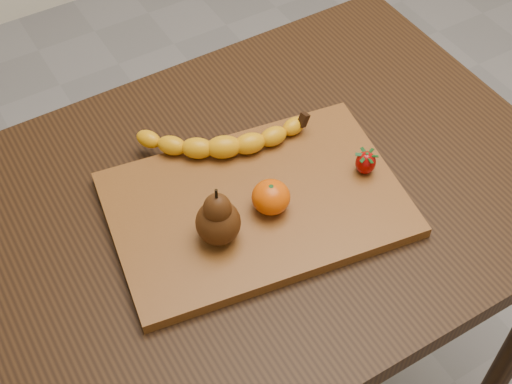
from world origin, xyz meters
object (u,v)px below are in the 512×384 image
table (256,231)px  cutting_board (256,204)px  pear (218,214)px  mandarin (271,197)px

table → cutting_board: (-0.01, -0.03, 0.11)m
pear → mandarin: pear is taller
pear → cutting_board: bearing=20.7°
table → mandarin: bearing=-93.1°
pear → mandarin: (0.09, 0.01, -0.03)m
cutting_board → pear: bearing=-150.1°
pear → table: bearing=30.4°
table → pear: 0.20m
mandarin → cutting_board: bearing=116.5°
table → cutting_board: size_ratio=2.22×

